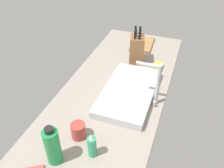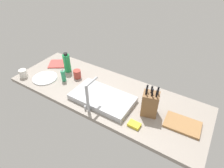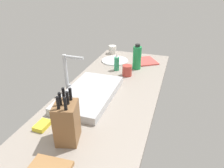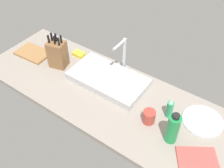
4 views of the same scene
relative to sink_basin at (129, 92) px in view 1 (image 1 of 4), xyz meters
The scene contains 9 objects.
countertop_slab 11.84cm from the sink_basin, 65.96° to the right, with size 181.78×63.79×3.50cm, color gray.
sink_basin is the anchor object (origin of this frame).
faucet 20.25cm from the sink_basin, 82.63° to the left, with size 5.50×14.29×26.40cm.
knife_block 41.08cm from the sink_basin, behind, with size 14.28×12.81×25.91cm.
cutting_board 66.40cm from the sink_basin, behind, with size 25.85×16.90×1.80cm, color #9E7042.
soap_bottle 47.80cm from the sink_basin, ahead, with size 4.19×4.19×13.98cm.
water_bottle 59.43cm from the sink_basin, 18.27° to the right, with size 7.04×7.04×21.05cm.
ceramic_cup 42.43cm from the sink_basin, 19.94° to the right, with size 7.42×7.42×8.38cm, color #B23D33.
dish_sponge 37.46cm from the sink_basin, 163.00° to the left, with size 9.00×6.00×2.40cm, color yellow.
Camera 1 is at (105.83, 38.95, 98.50)cm, focal length 38.57 mm.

